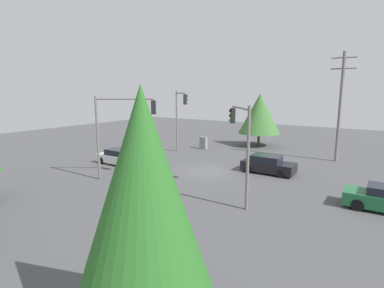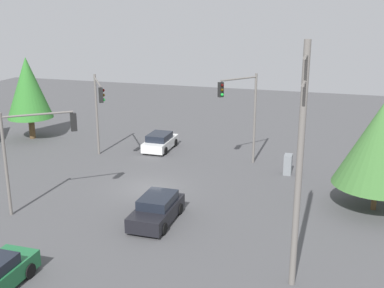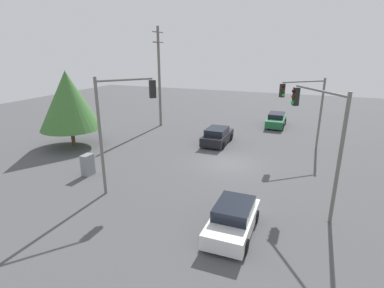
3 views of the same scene
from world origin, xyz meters
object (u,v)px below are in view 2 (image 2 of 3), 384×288
object	(u,v)px
sedan_white	(160,142)
electrical_cabinet	(288,164)
sedan_dark	(157,209)
traffic_signal_aux	(34,143)
traffic_signal_cross	(98,104)
traffic_signal_main	(242,105)

from	to	relation	value
sedan_white	electrical_cabinet	bearing A→B (deg)	-15.10
sedan_dark	traffic_signal_aux	size ratio (longest dim) A/B	0.72
sedan_dark	traffic_signal_cross	bearing A→B (deg)	-47.83
sedan_dark	traffic_signal_main	distance (m)	11.94
electrical_cabinet	sedan_dark	bearing A→B (deg)	-31.43
sedan_white	traffic_signal_aux	world-z (taller)	traffic_signal_aux
traffic_signal_cross	traffic_signal_main	bearing A→B (deg)	67.42
sedan_white	traffic_signal_aux	distance (m)	14.34
traffic_signal_main	traffic_signal_aux	world-z (taller)	traffic_signal_main
traffic_signal_cross	traffic_signal_aux	xyz separation A→B (m)	(9.60, 0.93, -0.32)
sedan_white	traffic_signal_main	distance (m)	8.57
traffic_signal_main	electrical_cabinet	distance (m)	5.41
traffic_signal_main	traffic_signal_aux	distance (m)	15.17
sedan_dark	traffic_signal_cross	xyz separation A→B (m)	(-8.96, -8.12, 3.78)
traffic_signal_main	sedan_white	bearing A→B (deg)	-67.56
traffic_signal_cross	traffic_signal_aux	distance (m)	9.65
traffic_signal_cross	electrical_cabinet	distance (m)	14.83
traffic_signal_main	traffic_signal_cross	bearing A→B (deg)	-41.02
traffic_signal_main	traffic_signal_cross	world-z (taller)	traffic_signal_main
sedan_dark	electrical_cabinet	size ratio (longest dim) A/B	2.98
traffic_signal_aux	electrical_cabinet	world-z (taller)	traffic_signal_aux
traffic_signal_main	electrical_cabinet	xyz separation A→B (m)	(0.86, 3.61, -3.94)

